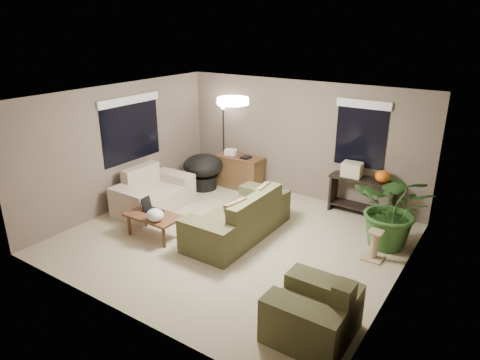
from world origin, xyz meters
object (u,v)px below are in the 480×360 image
Objects in this scene: floor_lamp at (223,116)px; cat_scratching_post at (374,247)px; armchair at (314,314)px; console_table at (362,194)px; houseplant at (393,217)px; papasan_chair at (203,169)px; loveseat at (153,194)px; coffee_table at (154,218)px; main_sofa at (240,221)px; desk at (240,172)px.

floor_lamp reaches higher than cat_scratching_post.
armchair reaches higher than console_table.
papasan_chair is at bearing 175.16° from houseplant.
armchair is 0.71× the size of houseplant.
loveseat is at bearing -166.42° from houseplant.
loveseat is 1.23× the size of console_table.
coffee_table is 3.77m from cat_scratching_post.
main_sofa is 4.40× the size of cat_scratching_post.
houseplant reaches higher than coffee_table.
coffee_table is at bearing 167.19° from armchair.
houseplant is (4.33, -0.37, 0.08)m from papasan_chair.
coffee_table is at bearing -145.05° from main_sofa.
console_table is at bearing 29.76° from loveseat.
armchair is at bearing -12.81° from coffee_table.
armchair is (4.33, -1.67, 0.00)m from loveseat.
papasan_chair is 0.81× the size of houseplant.
cat_scratching_post is at bearing -100.43° from houseplant.
loveseat is 4.64m from houseplant.
console_table is 3.54m from papasan_chair.
loveseat reaches higher than desk.
cat_scratching_post is (0.75, -1.57, -0.22)m from console_table.
main_sofa is 2.20× the size of armchair.
main_sofa is 2.39m from desk.
main_sofa is at bearing -36.40° from papasan_chair.
floor_lamp reaches higher than desk.
armchair is at bearing -42.75° from floor_lamp.
houseplant is 0.67m from cat_scratching_post.
armchair is 5.21m from papasan_chair.
loveseat is 0.84× the size of floor_lamp.
main_sofa is at bearing 34.95° from coffee_table.
papasan_chair is 0.59× the size of floor_lamp.
cat_scratching_post is at bearing -20.52° from floor_lamp.
coffee_table is 0.77× the size of console_table.
desk is (-0.08, 2.85, 0.02)m from coffee_table.
console_table is 1.32m from houseplant.
armchair is at bearing -91.60° from cat_scratching_post.
main_sofa reaches higher than desk.
main_sofa is at bearing 142.75° from armchair.
floor_lamp is 3.82× the size of cat_scratching_post.
coffee_table is at bearing -78.84° from floor_lamp.
desk reaches higher than cat_scratching_post.
loveseat is 4.43m from cat_scratching_post.
floor_lamp reaches higher than houseplant.
cat_scratching_post is (-0.11, -0.57, -0.33)m from houseplant.
floor_lamp is at bearing 131.76° from main_sofa.
loveseat is 2.44m from floor_lamp.
loveseat reaches higher than papasan_chair.
houseplant is (0.86, -1.00, 0.11)m from console_table.
armchair is 1.00× the size of coffee_table.
console_table is at bearing 2.41° from desk.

